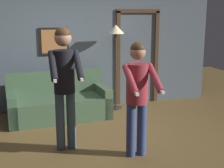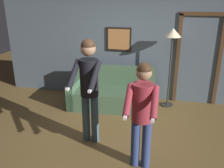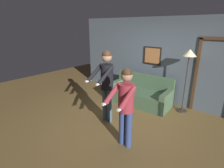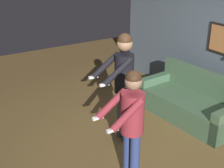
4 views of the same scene
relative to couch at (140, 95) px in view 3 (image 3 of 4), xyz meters
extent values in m
plane|color=brown|center=(0.32, -1.45, -0.28)|extent=(12.00, 12.00, 0.00)
cube|color=#515E68|center=(0.32, 0.66, 1.02)|extent=(6.40, 0.06, 2.60)
cube|color=black|center=(0.02, 0.61, 1.15)|extent=(0.59, 0.02, 0.55)
cube|color=#AF6E3B|center=(0.02, 0.60, 1.15)|extent=(0.51, 0.01, 0.47)
cube|color=#4C331E|center=(1.39, 0.61, 0.74)|extent=(0.08, 0.04, 2.04)
cube|color=#4C331E|center=(1.84, 0.61, 1.76)|extent=(0.98, 0.04, 0.08)
cube|color=#405C40|center=(0.00, -0.04, -0.07)|extent=(1.95, 0.98, 0.42)
cube|color=#405C40|center=(-0.02, 0.31, 0.37)|extent=(1.91, 0.27, 0.45)
cube|color=#3F6044|center=(-0.86, -0.11, 0.01)|extent=(0.22, 0.86, 0.58)
cube|color=#455D40|center=(0.87, 0.02, 0.01)|extent=(0.22, 0.86, 0.58)
cylinder|color=#332D28|center=(1.24, 0.30, -0.27)|extent=(0.28, 0.28, 0.02)
cylinder|color=#332D28|center=(1.24, 0.30, 0.53)|extent=(0.04, 0.04, 1.56)
cone|color=#F9EAB7|center=(1.24, 0.30, 1.40)|extent=(0.35, 0.35, 0.18)
cylinder|color=#3A5160|center=(-0.14, -1.47, 0.16)|extent=(0.13, 0.13, 0.87)
cylinder|color=#3A5160|center=(0.02, -1.47, 0.16)|extent=(0.13, 0.13, 0.87)
cylinder|color=black|center=(-0.06, -1.47, 0.89)|extent=(0.30, 0.30, 0.61)
sphere|color=#9E7556|center=(-0.06, -1.47, 1.37)|extent=(0.24, 0.24, 0.24)
sphere|color=#382314|center=(-0.06, -1.47, 1.41)|extent=(0.23, 0.23, 0.23)
cylinder|color=black|center=(-0.24, -1.69, 1.02)|extent=(0.10, 0.50, 0.38)
cube|color=white|center=(-0.24, -1.91, 0.87)|extent=(0.04, 0.15, 0.04)
cylinder|color=black|center=(0.10, -1.70, 1.02)|extent=(0.10, 0.50, 0.38)
cube|color=white|center=(0.10, -1.92, 0.87)|extent=(0.04, 0.15, 0.04)
cylinder|color=navy|center=(0.78, -1.97, 0.11)|extent=(0.13, 0.13, 0.77)
cylinder|color=navy|center=(0.94, -1.97, 0.11)|extent=(0.13, 0.13, 0.77)
cylinder|color=maroon|center=(0.86, -1.97, 0.77)|extent=(0.30, 0.30, 0.55)
sphere|color=#9E7556|center=(0.86, -1.97, 1.20)|extent=(0.21, 0.21, 0.21)
sphere|color=#382314|center=(0.86, -1.97, 1.24)|extent=(0.20, 0.20, 0.20)
cylinder|color=maroon|center=(0.69, -2.17, 0.88)|extent=(0.09, 0.45, 0.35)
cube|color=white|center=(0.69, -2.37, 0.74)|extent=(0.04, 0.15, 0.04)
cylinder|color=maroon|center=(1.03, -2.17, 0.88)|extent=(0.09, 0.45, 0.35)
cube|color=white|center=(1.03, -2.37, 0.74)|extent=(0.04, 0.15, 0.04)
camera|label=1|loc=(-0.62, -5.84, 1.68)|focal=50.00mm
camera|label=2|loc=(1.12, -5.11, 2.21)|focal=40.00mm
camera|label=3|loc=(2.61, -4.46, 2.06)|focal=28.00mm
camera|label=4|loc=(3.63, -4.00, 2.65)|focal=50.00mm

